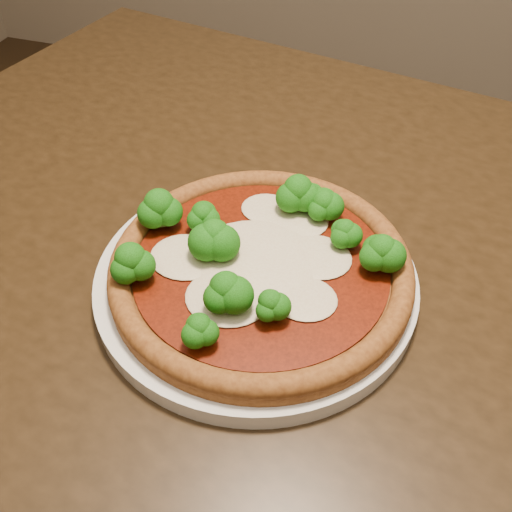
% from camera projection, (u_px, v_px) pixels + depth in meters
% --- Properties ---
extents(dining_table, '(1.32, 1.09, 0.75)m').
position_uv_depth(dining_table, '(301.00, 326.00, 0.64)').
color(dining_table, black).
rests_on(dining_table, floor).
extents(plate, '(0.30, 0.30, 0.02)m').
position_uv_depth(plate, '(256.00, 279.00, 0.55)').
color(plate, silver).
rests_on(plate, dining_table).
extents(pizza, '(0.28, 0.28, 0.06)m').
position_uv_depth(pizza, '(257.00, 260.00, 0.53)').
color(pizza, brown).
rests_on(pizza, plate).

